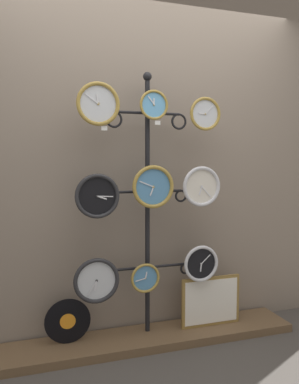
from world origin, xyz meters
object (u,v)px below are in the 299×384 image
object	(u,v)px
clock_top_right	(205,114)
vinyl_record	(68,321)
clock_top_center	(154,105)
picture_frame	(211,301)
clock_bottom_center	(145,278)
clock_bottom_right	(201,264)
clock_middle_right	(201,186)
clock_bottom_left	(96,281)
display_stand	(147,251)
clock_middle_left	(97,196)
clock_middle_center	(153,187)
clock_top_left	(98,104)

from	to	relation	value
clock_top_right	vinyl_record	xyz separation A→B (m)	(-0.99, 0.07, -1.44)
clock_top_center	clock_top_right	bearing A→B (deg)	-1.58
picture_frame	clock_bottom_center	bearing A→B (deg)	-176.95
clock_bottom_right	clock_top_right	bearing A→B (deg)	14.33
clock_middle_right	clock_bottom_left	bearing A→B (deg)	-179.65
display_stand	clock_bottom_right	world-z (taller)	display_stand
clock_bottom_right	vinyl_record	world-z (taller)	clock_bottom_right
vinyl_record	clock_top_right	bearing A→B (deg)	-4.29
vinyl_record	picture_frame	world-z (taller)	picture_frame
clock_middle_left	clock_bottom_right	distance (m)	0.92
clock_middle_right	clock_bottom_right	xyz separation A→B (m)	(0.01, 0.00, -0.57)
clock_top_right	clock_middle_center	bearing A→B (deg)	-179.42
clock_top_left	clock_middle_center	bearing A→B (deg)	0.75
clock_top_left	clock_top_right	world-z (taller)	clock_top_left
clock_top_right	picture_frame	xyz separation A→B (m)	(0.09, 0.04, -1.41)
display_stand	clock_top_right	xyz separation A→B (m)	(0.41, -0.09, 1.00)
vinyl_record	clock_middle_center	bearing A→B (deg)	-7.50
clock_top_left	clock_bottom_center	size ratio (longest dim) A/B	1.35
display_stand	clock_top_left	size ratio (longest dim) A/B	6.77
clock_middle_right	vinyl_record	world-z (taller)	clock_middle_right
clock_middle_right	clock_bottom_center	bearing A→B (deg)	177.93
display_stand	vinyl_record	bearing A→B (deg)	-178.04
clock_bottom_left	clock_bottom_right	size ratio (longest dim) A/B	1.15
clock_top_center	clock_middle_center	xyz separation A→B (m)	(-0.01, -0.01, -0.56)
clock_top_center	clock_middle_right	xyz separation A→B (m)	(0.36, -0.02, -0.57)
clock_middle_left	picture_frame	distance (m)	1.21
clock_middle_center	clock_bottom_center	bearing A→B (deg)	169.21
clock_top_right	clock_middle_left	distance (m)	0.97
clock_top_left	clock_bottom_center	bearing A→B (deg)	2.73
clock_middle_center	picture_frame	xyz separation A→B (m)	(0.48, 0.04, -0.89)
display_stand	clock_top_center	distance (m)	1.05
picture_frame	clock_middle_left	bearing A→B (deg)	-178.43
clock_top_left	clock_bottom_left	bearing A→B (deg)	-169.76
clock_top_center	clock_middle_center	bearing A→B (deg)	-122.04
clock_top_left	clock_middle_left	bearing A→B (deg)	114.27
clock_top_center	display_stand	bearing A→B (deg)	103.33
display_stand	clock_top_right	distance (m)	1.08
clock_top_right	clock_top_center	bearing A→B (deg)	178.42
clock_middle_right	clock_bottom_right	world-z (taller)	clock_middle_right
clock_top_right	vinyl_record	distance (m)	1.75
clock_top_right	clock_bottom_center	distance (m)	1.25
clock_top_center	clock_bottom_left	size ratio (longest dim) A/B	0.66
clock_top_right	clock_middle_right	xyz separation A→B (m)	(-0.03, -0.01, -0.52)
clock_top_center	vinyl_record	size ratio (longest dim) A/B	0.65
clock_bottom_left	clock_middle_right	bearing A→B (deg)	0.35
clock_top_right	clock_middle_right	size ratio (longest dim) A/B	0.82
clock_bottom_left	picture_frame	distance (m)	0.93
clock_top_center	picture_frame	distance (m)	1.53
clock_middle_left	clock_middle_right	world-z (taller)	clock_middle_right
clock_top_left	clock_bottom_right	size ratio (longest dim) A/B	1.05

